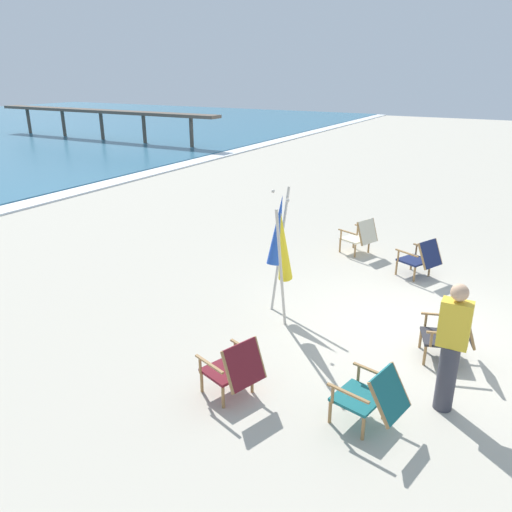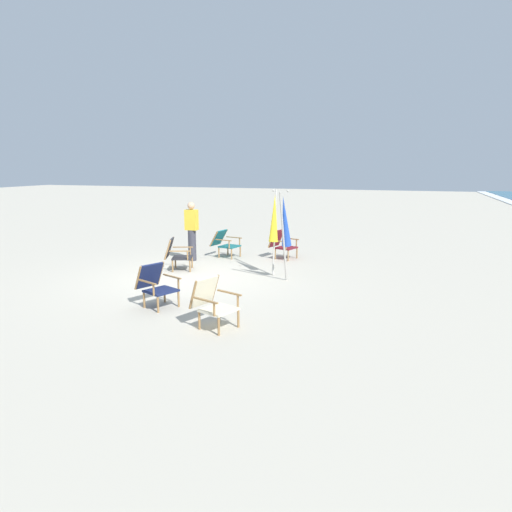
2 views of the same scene
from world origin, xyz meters
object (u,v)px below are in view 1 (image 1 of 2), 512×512
Objects in this scene: beach_chair_far_center at (372,396)px; beach_chair_front_left at (421,257)px; beach_chair_back_left at (452,331)px; beach_chair_mid_center at (360,236)px; beach_chair_back_right at (234,368)px; umbrella_furled_yellow at (283,248)px; person_near_chairs at (451,347)px; umbrella_furled_blue at (278,231)px.

beach_chair_far_center is 4.80m from beach_chair_front_left.
beach_chair_back_left is 0.98× the size of beach_chair_mid_center.
umbrella_furled_yellow reaches higher than beach_chair_back_right.
beach_chair_front_left is 5.18m from beach_chair_back_right.
beach_chair_mid_center is 0.40× the size of umbrella_furled_yellow.
person_near_chairs is at bearing -40.42° from beach_chair_far_center.
person_near_chairs is at bearing -65.19° from beach_chair_back_right.
beach_chair_back_right is at bearing 167.28° from beach_chair_front_left.
person_near_chairs reaches higher than beach_chair_far_center.
beach_chair_back_right is (-5.05, 1.14, 0.00)m from beach_chair_front_left.
beach_chair_mid_center reaches higher than beach_chair_far_center.
beach_chair_front_left is (-0.73, -1.46, -0.00)m from beach_chair_mid_center.
beach_chair_back_right is at bearing 99.88° from beach_chair_far_center.
beach_chair_front_left is (4.77, 0.49, 0.01)m from beach_chair_far_center.
umbrella_furled_blue is 0.80m from umbrella_furled_yellow.
beach_chair_far_center is 2.67m from umbrella_furled_yellow.
beach_chair_back_right is at bearing -171.15° from umbrella_furled_yellow.
beach_chair_mid_center is 0.51× the size of person_near_chairs.
beach_chair_far_center is at bearing -174.12° from beach_chair_front_left.
beach_chair_back_left is 3.12m from beach_chair_back_right.
beach_chair_back_left reaches higher than beach_chair_front_left.
beach_chair_far_center is 5.84m from beach_chair_mid_center.
umbrella_furled_yellow is at bearing -179.58° from beach_chair_mid_center.
beach_chair_far_center is at bearing -129.66° from umbrella_furled_yellow.
person_near_chairs is (-3.99, -1.15, 0.41)m from beach_chair_front_left.
umbrella_furled_blue reaches higher than person_near_chairs.
umbrella_furled_yellow is (-0.37, 2.46, 0.92)m from beach_chair_back_left.
beach_chair_back_right is 0.41× the size of umbrella_furled_yellow.
beach_chair_back_right is at bearing -176.82° from beach_chair_mid_center.
umbrella_furled_yellow is at bearing 155.69° from beach_chair_front_left.
beach_chair_front_left is 0.43× the size of umbrella_furled_yellow.
person_near_chairs is at bearing -173.74° from beach_chair_back_left.
beach_chair_far_center is 1.10m from person_near_chairs.
umbrella_furled_yellow is at bearing 50.34° from beach_chair_far_center.
beach_chair_back_right is 2.12m from umbrella_furled_yellow.
umbrella_furled_yellow is (-3.17, 1.43, 0.93)m from beach_chair_front_left.
umbrella_furled_yellow is at bearing 98.58° from beach_chair_back_left.
beach_chair_back_right is (-0.28, 1.63, 0.01)m from beach_chair_far_center.
beach_chair_back_left is (1.97, -0.53, 0.01)m from beach_chair_far_center.
beach_chair_mid_center is 3.39m from umbrella_furled_blue.
beach_chair_mid_center reaches higher than beach_chair_back_right.
beach_chair_back_left is at bearing -96.00° from umbrella_furled_blue.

